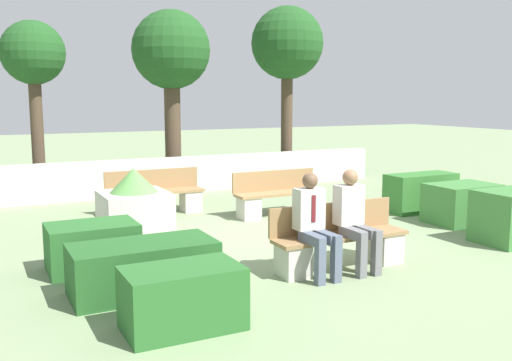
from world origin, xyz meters
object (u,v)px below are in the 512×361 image
object	(u,v)px
bench_front	(340,243)
tree_center_left	(171,55)
bench_left_side	(155,197)
person_seated_man	(314,220)
planter_corner_left	(134,207)
tree_leftmost	(33,58)
bench_right_side	(279,199)
person_seated_woman	(354,215)
tree_center_right	(287,46)

from	to	relation	value
bench_front	tree_center_left	bearing A→B (deg)	88.10
bench_left_side	person_seated_man	size ratio (longest dim) A/B	1.42
planter_corner_left	tree_leftmost	xyz separation A→B (m)	(-0.93, 5.28, 2.71)
tree_center_left	person_seated_man	bearing A→B (deg)	-95.49
bench_left_side	planter_corner_left	distance (m)	1.87
bench_right_side	tree_leftmost	bearing A→B (deg)	136.19
person_seated_woman	tree_center_right	distance (m)	9.04
tree_center_right	tree_leftmost	bearing A→B (deg)	174.93
bench_right_side	bench_front	bearing A→B (deg)	-98.08
person_seated_man	tree_leftmost	bearing A→B (deg)	106.27
planter_corner_left	tree_center_right	xyz separation A→B (m)	(5.59, 4.70, 3.19)
bench_right_side	planter_corner_left	distance (m)	3.01
bench_front	tree_center_right	world-z (taller)	tree_center_right
bench_left_side	tree_center_left	xyz separation A→B (m)	(1.44, 3.16, 3.03)
planter_corner_left	tree_leftmost	world-z (taller)	tree_leftmost
person_seated_man	person_seated_woman	xyz separation A→B (m)	(0.63, 0.00, 0.01)
bench_right_side	person_seated_woman	distance (m)	3.68
tree_leftmost	tree_center_left	xyz separation A→B (m)	(3.22, -0.46, 0.16)
bench_right_side	person_seated_man	xyz separation A→B (m)	(-1.45, -3.57, 0.41)
person_seated_woman	bench_front	bearing A→B (deg)	131.99
bench_front	bench_left_side	distance (m)	4.80
person_seated_man	tree_leftmost	xyz separation A→B (m)	(-2.46, 8.41, 2.46)
person_seated_man	tree_center_right	distance (m)	9.30
bench_front	person_seated_woman	size ratio (longest dim) A/B	1.45
bench_right_side	tree_center_right	world-z (taller)	tree_center_right
planter_corner_left	tree_leftmost	bearing A→B (deg)	99.96
person_seated_woman	tree_leftmost	distance (m)	9.29
person_seated_woman	planter_corner_left	xyz separation A→B (m)	(-2.16, 3.13, -0.25)
bench_front	tree_leftmost	bearing A→B (deg)	109.70
bench_left_side	tree_center_right	size ratio (longest dim) A/B	0.40
bench_right_side	tree_center_left	distance (m)	5.38
bench_left_side	person_seated_man	xyz separation A→B (m)	(0.67, -4.79, 0.40)
tree_center_left	tree_center_right	xyz separation A→B (m)	(3.29, -0.12, 0.32)
bench_front	tree_leftmost	size ratio (longest dim) A/B	0.48
person_seated_man	planter_corner_left	bearing A→B (deg)	116.00
bench_front	person_seated_man	distance (m)	0.66
tree_leftmost	tree_center_right	xyz separation A→B (m)	(6.51, -0.58, 0.48)
bench_front	tree_center_right	size ratio (longest dim) A/B	0.41
bench_left_side	tree_center_left	bearing A→B (deg)	63.74
tree_center_left	bench_right_side	bearing A→B (deg)	-81.12
person_seated_woman	planter_corner_left	bearing A→B (deg)	124.61
person_seated_woman	tree_center_left	size ratio (longest dim) A/B	0.30
person_seated_woman	planter_corner_left	size ratio (longest dim) A/B	1.17
person_seated_man	tree_center_right	xyz separation A→B (m)	(4.06, 7.84, 2.95)
bench_right_side	tree_center_left	world-z (taller)	tree_center_left
bench_front	bench_left_side	world-z (taller)	same
bench_front	planter_corner_left	world-z (taller)	planter_corner_left
bench_front	tree_center_right	distance (m)	9.11
bench_front	tree_center_left	world-z (taller)	tree_center_left
bench_left_side	planter_corner_left	xyz separation A→B (m)	(-0.85, -1.66, 0.16)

